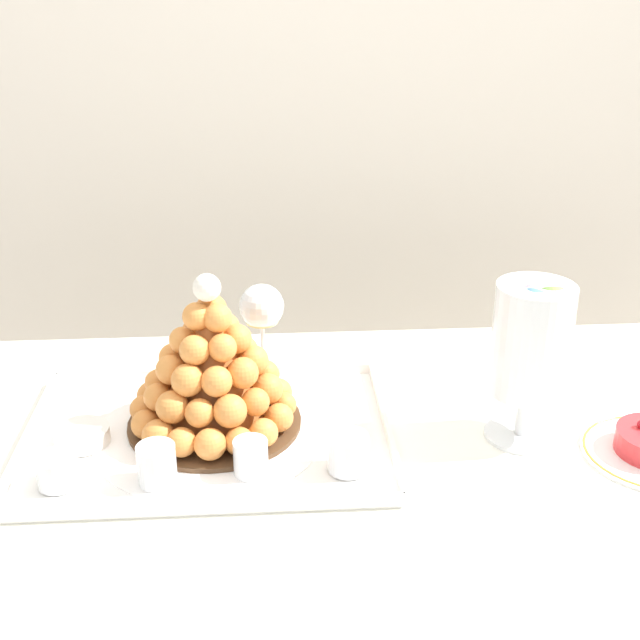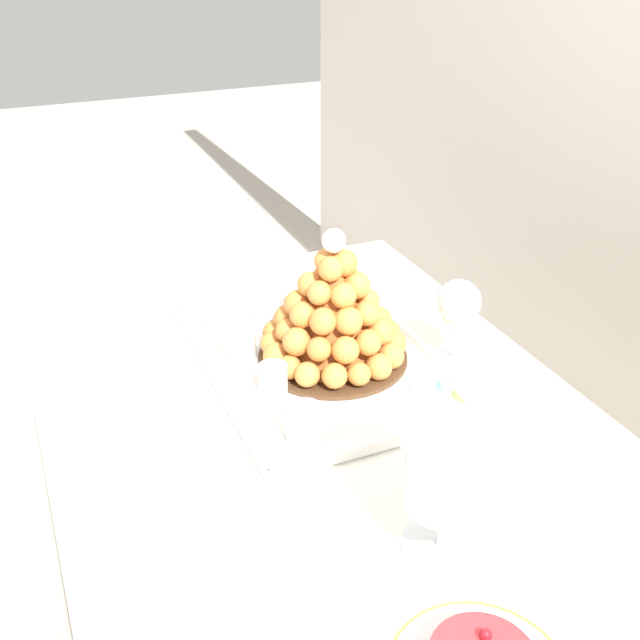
# 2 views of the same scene
# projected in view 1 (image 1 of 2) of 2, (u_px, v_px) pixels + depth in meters

# --- Properties ---
(backdrop_wall) EXTENTS (4.80, 0.10, 2.50)m
(backdrop_wall) POSITION_uv_depth(u_px,v_px,m) (337.00, 37.00, 1.97)
(backdrop_wall) COLOR silver
(backdrop_wall) RESTS_ON ground_plane
(buffet_table) EXTENTS (1.53, 0.88, 0.74)m
(buffet_table) POSITION_uv_depth(u_px,v_px,m) (388.00, 506.00, 1.29)
(buffet_table) COLOR brown
(buffet_table) RESTS_ON ground_plane
(serving_tray) EXTENTS (0.56, 0.40, 0.02)m
(serving_tray) POSITION_uv_depth(u_px,v_px,m) (209.00, 436.00, 1.28)
(serving_tray) COLOR white
(serving_tray) RESTS_ON buffet_table
(croquembouche) EXTENTS (0.28, 0.28, 0.26)m
(croquembouche) POSITION_uv_depth(u_px,v_px,m) (212.00, 372.00, 1.27)
(croquembouche) COLOR #4C331E
(croquembouche) RESTS_ON serving_tray
(dessert_cup_left) EXTENTS (0.06, 0.06, 0.05)m
(dessert_cup_left) POSITION_uv_depth(u_px,v_px,m) (57.00, 472.00, 1.15)
(dessert_cup_left) COLOR silver
(dessert_cup_left) RESTS_ON serving_tray
(dessert_cup_mid_left) EXTENTS (0.06, 0.06, 0.06)m
(dessert_cup_mid_left) POSITION_uv_depth(u_px,v_px,m) (157.00, 466.00, 1.15)
(dessert_cup_mid_left) COLOR silver
(dessert_cup_mid_left) RESTS_ON serving_tray
(dessert_cup_centre) EXTENTS (0.05, 0.05, 0.05)m
(dessert_cup_centre) POSITION_uv_depth(u_px,v_px,m) (251.00, 458.00, 1.18)
(dessert_cup_centre) COLOR silver
(dessert_cup_centre) RESTS_ON serving_tray
(dessert_cup_mid_right) EXTENTS (0.06, 0.06, 0.06)m
(dessert_cup_mid_right) POSITION_uv_depth(u_px,v_px,m) (348.00, 454.00, 1.18)
(dessert_cup_mid_right) COLOR silver
(dessert_cup_mid_right) RESTS_ON serving_tray
(creme_brulee_ramekin) EXTENTS (0.08, 0.08, 0.02)m
(creme_brulee_ramekin) POSITION_uv_depth(u_px,v_px,m) (82.00, 435.00, 1.25)
(creme_brulee_ramekin) COLOR white
(creme_brulee_ramekin) RESTS_ON serving_tray
(macaron_goblet) EXTENTS (0.12, 0.12, 0.27)m
(macaron_goblet) POSITION_uv_depth(u_px,v_px,m) (531.00, 342.00, 1.22)
(macaron_goblet) COLOR white
(macaron_goblet) RESTS_ON buffet_table
(wine_glass) EXTENTS (0.08, 0.08, 0.16)m
(wine_glass) POSITION_uv_depth(u_px,v_px,m) (262.00, 309.00, 1.46)
(wine_glass) COLOR silver
(wine_glass) RESTS_ON buffet_table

